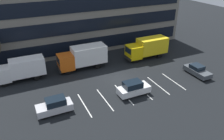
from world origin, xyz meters
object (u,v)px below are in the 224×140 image
object	(u,v)px
box_truck_white	(21,69)
suv_white	(133,88)
sedan_charcoal	(197,70)
suv_silver	(55,106)
box_truck_yellow_all	(147,47)
box_truck_orange	(83,56)

from	to	relation	value
box_truck_white	suv_white	world-z (taller)	box_truck_white
box_truck_white	sedan_charcoal	size ratio (longest dim) A/B	1.59
sedan_charcoal	suv_white	bearing A→B (deg)	-177.11
suv_silver	suv_white	xyz separation A→B (m)	(10.34, -0.63, 0.04)
box_truck_yellow_all	suv_white	bearing A→B (deg)	-131.37
box_truck_white	suv_silver	size ratio (longest dim) A/B	1.70
box_truck_orange	box_truck_white	xyz separation A→B (m)	(-9.56, 0.09, -0.24)
box_truck_orange	box_truck_yellow_all	distance (m)	11.91
sedan_charcoal	suv_white	xyz separation A→B (m)	(-11.88, -0.60, 0.20)
sedan_charcoal	suv_silver	world-z (taller)	suv_silver
box_truck_white	box_truck_orange	bearing A→B (deg)	-0.54
box_truck_white	suv_silver	xyz separation A→B (m)	(2.65, -9.93, -0.95)
box_truck_orange	box_truck_white	world-z (taller)	box_truck_orange
box_truck_yellow_all	suv_silver	xyz separation A→B (m)	(-18.79, -8.96, -1.13)
sedan_charcoal	suv_silver	bearing A→B (deg)	179.93
box_truck_orange	suv_silver	bearing A→B (deg)	-125.07
box_truck_yellow_all	suv_white	size ratio (longest dim) A/B	1.80
sedan_charcoal	suv_white	distance (m)	11.90
box_truck_yellow_all	suv_silver	world-z (taller)	box_truck_yellow_all
box_truck_orange	sedan_charcoal	distance (m)	18.27
box_truck_orange	box_truck_yellow_all	bearing A→B (deg)	-4.22
box_truck_yellow_all	suv_white	distance (m)	12.83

